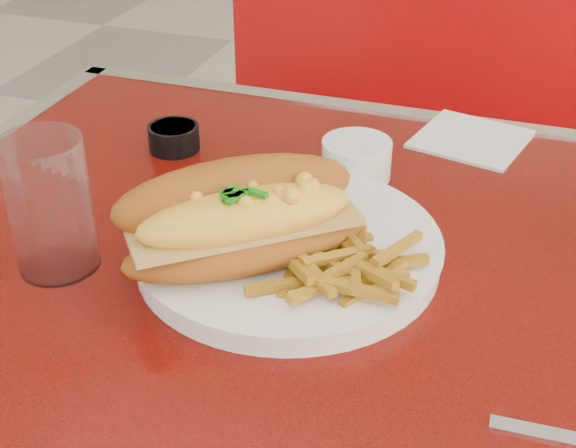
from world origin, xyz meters
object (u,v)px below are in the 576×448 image
(booth_bench_far, at_px, (481,258))
(gravy_ramekin, at_px, (356,158))
(mac_hoagie, at_px, (242,218))
(dinner_plate, at_px, (288,247))
(fork, at_px, (327,271))
(diner_table, at_px, (419,416))
(water_tumbler, at_px, (50,205))
(sauce_cup_left, at_px, (174,136))

(booth_bench_far, distance_m, gravy_ramekin, 0.80)
(mac_hoagie, height_order, gravy_ramekin, mac_hoagie)
(dinner_plate, relative_size, fork, 1.95)
(diner_table, height_order, gravy_ramekin, gravy_ramekin)
(booth_bench_far, xyz_separation_m, dinner_plate, (-0.15, -0.80, 0.50))
(diner_table, distance_m, dinner_plate, 0.23)
(dinner_plate, distance_m, mac_hoagie, 0.08)
(fork, distance_m, water_tumbler, 0.27)
(mac_hoagie, relative_size, water_tumbler, 1.86)
(diner_table, distance_m, fork, 0.21)
(booth_bench_far, distance_m, mac_hoagie, 1.02)
(diner_table, xyz_separation_m, booth_bench_far, (0.00, 0.81, -0.32))
(dinner_plate, bearing_deg, diner_table, -4.13)
(fork, bearing_deg, water_tumbler, 111.94)
(diner_table, relative_size, fork, 7.56)
(mac_hoagie, relative_size, gravy_ramekin, 2.64)
(diner_table, distance_m, mac_hoagie, 0.29)
(mac_hoagie, bearing_deg, fork, -36.46)
(mac_hoagie, bearing_deg, diner_table, -28.52)
(mac_hoagie, xyz_separation_m, fork, (0.08, 0.00, -0.04))
(booth_bench_far, relative_size, gravy_ramekin, 12.38)
(mac_hoagie, height_order, sauce_cup_left, mac_hoagie)
(booth_bench_far, relative_size, dinner_plate, 3.78)
(booth_bench_far, height_order, sauce_cup_left, booth_bench_far)
(fork, bearing_deg, diner_table, -61.01)
(mac_hoagie, distance_m, water_tumbler, 0.18)
(booth_bench_far, distance_m, sauce_cup_left, 0.87)
(gravy_ramekin, xyz_separation_m, water_tumbler, (-0.23, -0.27, 0.04))
(diner_table, distance_m, booth_bench_far, 0.87)
(diner_table, height_order, fork, fork)
(water_tumbler, bearing_deg, diner_table, 11.73)
(dinner_plate, distance_m, fork, 0.07)
(gravy_ramekin, relative_size, water_tumbler, 0.70)
(sauce_cup_left, xyz_separation_m, water_tumbler, (0.00, -0.27, 0.05))
(gravy_ramekin, bearing_deg, water_tumbler, -130.08)
(fork, bearing_deg, booth_bench_far, 5.57)
(diner_table, height_order, water_tumbler, water_tumbler)
(fork, xyz_separation_m, gravy_ramekin, (-0.03, 0.23, 0.00))
(dinner_plate, relative_size, sauce_cup_left, 4.03)
(diner_table, relative_size, booth_bench_far, 1.03)
(booth_bench_far, bearing_deg, dinner_plate, -100.59)
(sauce_cup_left, bearing_deg, mac_hoagie, -51.01)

